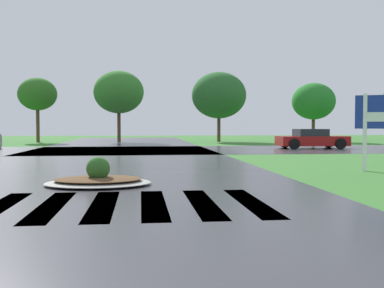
% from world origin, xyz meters
% --- Properties ---
extents(asphalt_roadway, '(10.24, 80.00, 0.01)m').
position_xyz_m(asphalt_roadway, '(0.00, 10.00, 0.00)').
color(asphalt_roadway, '#35353A').
rests_on(asphalt_roadway, ground).
extents(asphalt_cross_road, '(90.00, 9.21, 0.01)m').
position_xyz_m(asphalt_cross_road, '(0.00, 23.95, 0.00)').
color(asphalt_cross_road, '#35353A').
rests_on(asphalt_cross_road, ground).
extents(crosswalk_stripes, '(6.75, 3.27, 0.01)m').
position_xyz_m(crosswalk_stripes, '(-0.00, 5.94, 0.00)').
color(crosswalk_stripes, white).
rests_on(crosswalk_stripes, ground).
extents(median_island, '(2.51, 1.92, 0.68)m').
position_xyz_m(median_island, '(0.12, 8.69, 0.14)').
color(median_island, '#9E9B93').
rests_on(median_island, ground).
extents(car_dark_suv, '(4.20, 2.03, 1.19)m').
position_xyz_m(car_dark_suv, '(11.54, 24.75, 0.56)').
color(car_dark_suv, maroon).
rests_on(car_dark_suv, ground).
extents(background_treeline, '(44.11, 5.69, 5.95)m').
position_xyz_m(background_treeline, '(5.73, 36.69, 3.84)').
color(background_treeline, '#4C3823').
rests_on(background_treeline, ground).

